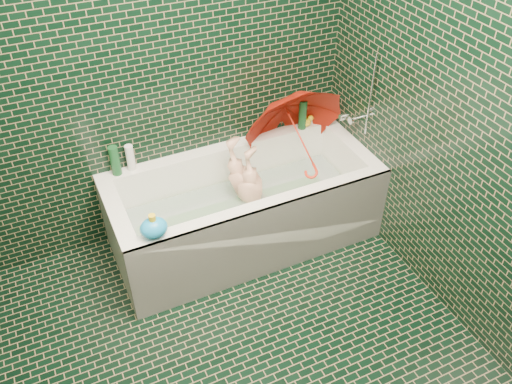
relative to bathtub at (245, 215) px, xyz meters
name	(u,v)px	position (x,y,z in m)	size (l,w,h in m)	color
wall_back	(140,58)	(-0.45, 0.39, 1.04)	(2.80, 2.80, 0.00)	black
wall_right	(501,126)	(0.85, -1.01, 1.04)	(2.80, 2.80, 0.00)	black
bathtub	(245,215)	(0.00, 0.00, 0.00)	(1.70, 0.75, 0.55)	white
bath_mat	(244,220)	(0.00, 0.02, -0.06)	(1.35, 0.47, 0.01)	green
water	(243,204)	(0.00, 0.02, 0.09)	(1.48, 0.53, 0.00)	silver
faucet	(358,114)	(0.81, 0.01, 0.56)	(0.18, 0.19, 0.55)	silver
child	(250,196)	(0.07, 0.06, 0.10)	(0.31, 0.21, 0.86)	tan
umbrella	(301,138)	(0.46, 0.11, 0.41)	(0.67, 0.67, 0.59)	red
soap_bottle_a	(314,124)	(0.69, 0.33, 0.34)	(0.10, 0.10, 0.25)	white
soap_bottle_b	(322,120)	(0.77, 0.35, 0.34)	(0.09, 0.10, 0.21)	#591F75
soap_bottle_c	(310,124)	(0.66, 0.34, 0.34)	(0.13, 0.13, 0.16)	#144722
bottle_right_tall	(303,115)	(0.58, 0.32, 0.45)	(0.06, 0.06, 0.21)	#144722
bottle_right_pump	(328,110)	(0.80, 0.34, 0.42)	(0.05, 0.05, 0.16)	silver
bottle_left_tall	(115,161)	(-0.71, 0.34, 0.44)	(0.06, 0.06, 0.20)	#144722
bottle_left_short	(130,158)	(-0.61, 0.35, 0.43)	(0.05, 0.05, 0.18)	white
rubber_duck	(307,122)	(0.62, 0.32, 0.38)	(0.11, 0.09, 0.09)	yellow
bath_toy	(154,228)	(-0.66, -0.30, 0.40)	(0.16, 0.14, 0.15)	#198FE2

